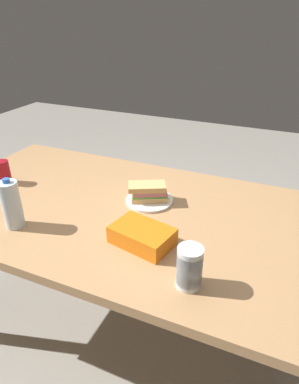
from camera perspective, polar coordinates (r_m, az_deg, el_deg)
The scene contains 8 objects.
ground_plane at distance 2.04m, azimuth -4.05°, elevation -21.64°, with size 8.00×8.00×0.00m, color gray.
dining_table at distance 1.57m, azimuth -4.90°, elevation -5.28°, with size 1.85×1.01×0.77m.
paper_plate at distance 1.57m, azimuth -0.00°, elevation -1.41°, with size 0.22×0.22×0.01m, color white.
sandwich at distance 1.54m, azimuth -0.13°, elevation 0.06°, with size 0.20×0.17×0.08m.
soda_can_red at distance 1.87m, azimuth -23.67°, elevation 3.13°, with size 0.07×0.07×0.12m, color maroon.
chip_bag at distance 1.28m, azimuth -1.26°, elevation -7.47°, with size 0.23×0.15×0.07m, color orange.
water_bottle_tall at distance 1.46m, azimuth -22.54°, elevation -2.00°, with size 0.08×0.08×0.22m.
plastic_cup_stack at distance 1.09m, azimuth 6.83°, elevation -12.67°, with size 0.08×0.08×0.15m.
Camera 1 is at (-0.64, 1.14, 1.56)m, focal length 31.19 mm.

